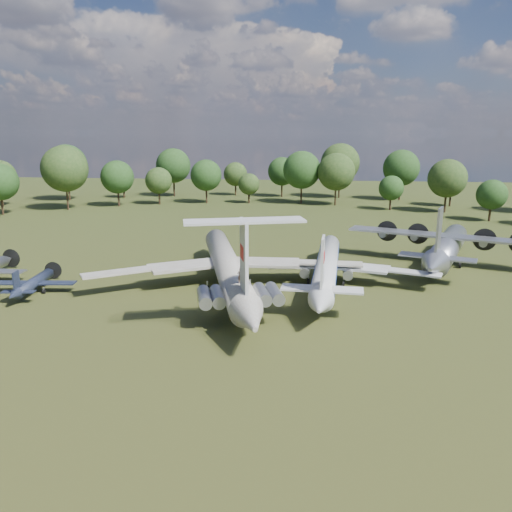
# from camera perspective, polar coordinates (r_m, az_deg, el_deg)

# --- Properties ---
(ground) EXTENTS (300.00, 300.00, 0.00)m
(ground) POSITION_cam_1_polar(r_m,az_deg,el_deg) (65.78, -7.00, -3.16)
(ground) COLOR #1C3812
(ground) RESTS_ON ground
(il62_airliner) EXTENTS (46.55, 53.82, 4.50)m
(il62_airliner) POSITION_cam_1_polar(r_m,az_deg,el_deg) (62.86, -3.31, -1.75)
(il62_airliner) COLOR beige
(il62_airliner) RESTS_ON ground
(tu104_jet) EXTENTS (30.66, 39.50, 3.78)m
(tu104_jet) POSITION_cam_1_polar(r_m,az_deg,el_deg) (65.19, 8.06, -1.63)
(tu104_jet) COLOR silver
(tu104_jet) RESTS_ON ground
(an12_transport) EXTENTS (39.55, 41.57, 4.37)m
(an12_transport) POSITION_cam_1_polar(r_m,az_deg,el_deg) (79.20, 20.96, 0.56)
(an12_transport) COLOR #93959A
(an12_transport) RESTS_ON ground
(small_prop_west) EXTENTS (11.14, 14.27, 1.95)m
(small_prop_west) POSITION_cam_1_polar(r_m,az_deg,el_deg) (67.13, -24.01, -3.08)
(small_prop_west) COLOR #161931
(small_prop_west) RESTS_ON ground
(person_on_il62) EXTENTS (0.67, 0.55, 1.56)m
(person_on_il62) POSITION_cam_1_polar(r_m,az_deg,el_deg) (49.99, -1.81, -2.24)
(person_on_il62) COLOR brown
(person_on_il62) RESTS_ON il62_airliner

